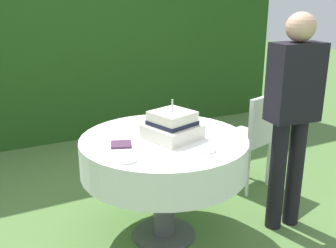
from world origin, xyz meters
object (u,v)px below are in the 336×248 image
at_px(standing_person, 293,110).
at_px(cake_table, 164,156).
at_px(wedding_cake, 172,126).
at_px(serving_plate_left, 145,123).
at_px(garden_chair, 253,132).
at_px(serving_plate_near, 127,160).
at_px(serving_plate_far, 206,150).
at_px(napkin_stack, 121,144).
at_px(serving_plate_right, 196,124).

bearing_deg(standing_person, cake_table, 161.92).
xyz_separation_m(wedding_cake, serving_plate_left, (-0.04, 0.37, -0.08)).
bearing_deg(garden_chair, standing_person, -106.45).
bearing_deg(serving_plate_near, serving_plate_left, 57.05).
distance_m(wedding_cake, serving_plate_left, 0.38).
relative_size(wedding_cake, serving_plate_far, 3.22).
relative_size(serving_plate_near, standing_person, 0.08).
relative_size(serving_plate_left, napkin_stack, 0.91).
xyz_separation_m(cake_table, wedding_cake, (0.05, -0.03, 0.22)).
bearing_deg(serving_plate_left, serving_plate_far, -80.48).
distance_m(serving_plate_right, standing_person, 0.71).
bearing_deg(standing_person, garden_chair, 73.55).
relative_size(garden_chair, standing_person, 0.56).
height_order(serving_plate_near, serving_plate_far, same).
bearing_deg(serving_plate_right, wedding_cake, -148.85).
xyz_separation_m(cake_table, serving_plate_right, (0.35, 0.15, 0.14)).
xyz_separation_m(serving_plate_far, standing_person, (0.76, 0.05, 0.15)).
distance_m(wedding_cake, napkin_stack, 0.37).
bearing_deg(napkin_stack, serving_plate_near, -104.35).
height_order(cake_table, serving_plate_far, serving_plate_far).
height_order(wedding_cake, serving_plate_left, wedding_cake).
bearing_deg(serving_plate_right, serving_plate_far, -114.43).
bearing_deg(serving_plate_right, serving_plate_left, 150.76).
bearing_deg(serving_plate_left, standing_person, -35.93).
bearing_deg(standing_person, serving_plate_near, 178.57).
relative_size(cake_table, serving_plate_near, 9.13).
relative_size(serving_plate_near, serving_plate_left, 1.06).
xyz_separation_m(serving_plate_right, napkin_stack, (-0.66, -0.15, 0.00)).
height_order(serving_plate_near, serving_plate_right, same).
relative_size(cake_table, garden_chair, 1.30).
height_order(serving_plate_far, standing_person, standing_person).
bearing_deg(napkin_stack, wedding_cake, -4.17).
distance_m(serving_plate_near, standing_person, 1.27).
distance_m(serving_plate_left, napkin_stack, 0.47).
bearing_deg(serving_plate_near, wedding_cake, 28.18).
height_order(wedding_cake, serving_plate_right, wedding_cake).
bearing_deg(wedding_cake, standing_person, -17.47).
bearing_deg(garden_chair, serving_plate_near, -157.89).
distance_m(cake_table, garden_chair, 1.12).
distance_m(garden_chair, standing_person, 0.75).
height_order(cake_table, wedding_cake, wedding_cake).
distance_m(wedding_cake, standing_person, 0.87).
distance_m(serving_plate_left, serving_plate_right, 0.39).
xyz_separation_m(serving_plate_left, napkin_stack, (-0.32, -0.34, 0.00)).
xyz_separation_m(cake_table, serving_plate_left, (0.01, 0.34, 0.14)).
xyz_separation_m(serving_plate_near, napkin_stack, (0.07, 0.26, 0.00)).
bearing_deg(garden_chair, cake_table, -162.81).
distance_m(cake_table, serving_plate_near, 0.48).
relative_size(wedding_cake, garden_chair, 0.45).
bearing_deg(serving_plate_near, serving_plate_right, 29.42).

